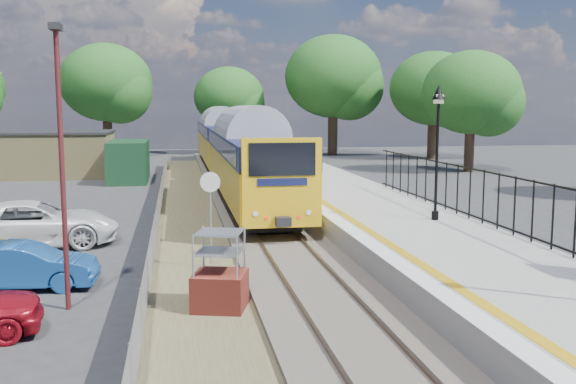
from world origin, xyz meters
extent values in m
plane|color=#2D2D30|center=(0.00, 0.00, 0.00)|extent=(120.00, 120.00, 0.00)
cube|color=#473F38|center=(0.00, 10.00, 0.10)|extent=(3.40, 80.00, 0.20)
cube|color=#4C472D|center=(-2.90, 8.00, 0.03)|extent=(2.60, 70.00, 0.06)
cube|color=brown|center=(-0.72, 10.00, 0.22)|extent=(0.07, 80.00, 0.14)
cube|color=brown|center=(0.72, 10.00, 0.22)|extent=(0.07, 80.00, 0.14)
cube|color=gray|center=(4.20, 8.00, 0.45)|extent=(5.00, 70.00, 0.90)
cube|color=silver|center=(1.95, 8.00, 0.91)|extent=(0.50, 70.00, 0.01)
cube|color=gold|center=(2.45, 8.00, 0.91)|extent=(0.30, 70.00, 0.01)
cylinder|color=black|center=(5.30, 6.00, 1.05)|extent=(0.24, 0.24, 0.30)
cylinder|color=black|center=(5.30, 6.00, 2.90)|extent=(0.10, 0.10, 3.70)
cube|color=black|center=(5.30, 6.00, 4.85)|extent=(0.08, 0.08, 0.30)
cube|color=beige|center=(5.30, 6.00, 5.02)|extent=(0.26, 0.26, 0.30)
cone|color=black|center=(5.30, 6.00, 5.25)|extent=(0.44, 0.44, 0.50)
cube|color=black|center=(6.55, 2.50, 2.65)|extent=(0.05, 26.00, 0.05)
cube|color=tan|center=(-12.00, 32.00, 1.50)|extent=(8.00, 6.00, 3.00)
cube|color=black|center=(-12.00, 32.00, 3.05)|extent=(8.20, 6.20, 0.15)
cube|color=#14371B|center=(-6.50, 28.00, 1.30)|extent=(2.40, 6.00, 2.60)
cylinder|color=#332319|center=(-10.00, 50.00, 1.92)|extent=(0.88, 0.88, 3.85)
ellipsoid|color=#1C4C19|center=(-10.00, 50.00, 7.15)|extent=(8.80, 8.80, 7.48)
cylinder|color=#332319|center=(2.00, 52.00, 1.57)|extent=(0.72, 0.72, 3.15)
ellipsoid|color=#1C4C19|center=(2.00, 52.00, 5.85)|extent=(7.20, 7.20, 6.12)
cylinder|color=#332319|center=(12.00, 48.00, 2.10)|extent=(0.96, 0.96, 4.20)
ellipsoid|color=#1C4C19|center=(12.00, 48.00, 7.80)|extent=(9.60, 9.60, 8.16)
cylinder|color=#332319|center=(20.00, 42.00, 1.75)|extent=(0.80, 0.80, 3.50)
ellipsoid|color=#1C4C19|center=(20.00, 42.00, 6.50)|extent=(8.00, 8.00, 6.80)
cylinder|color=#332319|center=(18.00, 30.00, 1.57)|extent=(0.72, 0.72, 3.15)
ellipsoid|color=#1C4C19|center=(18.00, 30.00, 5.85)|extent=(7.20, 7.20, 6.12)
cube|color=gold|center=(0.00, 16.43, 1.69)|extent=(2.80, 20.00, 1.90)
cube|color=#10153D|center=(0.00, 16.43, 2.99)|extent=(2.82, 20.00, 0.90)
cube|color=black|center=(0.00, 16.43, 2.99)|extent=(2.82, 18.00, 0.70)
cube|color=black|center=(0.00, 16.43, 0.51)|extent=(2.00, 18.00, 0.45)
cube|color=gold|center=(0.00, 37.03, 1.69)|extent=(2.80, 20.00, 1.90)
cube|color=#10153D|center=(0.00, 37.03, 2.99)|extent=(2.82, 20.00, 0.90)
cube|color=black|center=(0.00, 37.03, 2.99)|extent=(2.82, 18.00, 0.70)
cube|color=black|center=(0.00, 37.03, 0.51)|extent=(2.00, 18.00, 0.45)
cube|color=black|center=(0.00, 6.22, 3.04)|extent=(2.24, 0.04, 1.10)
cube|color=maroon|center=(-2.50, 0.04, 0.46)|extent=(1.46, 1.46, 0.91)
cylinder|color=#999EA3|center=(-2.50, 3.88, 1.30)|extent=(0.06, 0.06, 2.61)
cylinder|color=silver|center=(-2.50, 3.83, 2.61)|extent=(0.58, 0.14, 0.58)
cylinder|color=#4C191B|center=(-6.03, 0.75, 3.24)|extent=(0.12, 0.12, 6.48)
cube|color=black|center=(-6.03, 0.75, 6.52)|extent=(0.25, 0.50, 0.15)
imported|color=navy|center=(-7.44, 2.74, 0.61)|extent=(3.77, 1.46, 1.22)
imported|color=white|center=(-8.33, 8.16, 0.79)|extent=(5.94, 3.26, 1.58)
camera|label=1|loc=(-3.43, -14.59, 4.73)|focal=40.00mm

